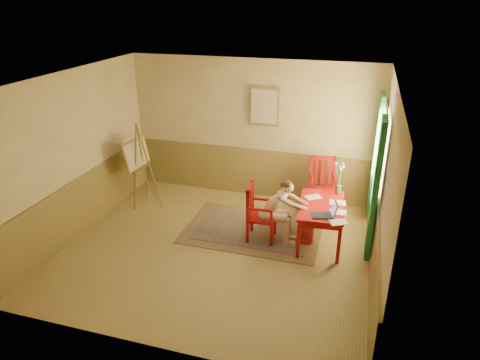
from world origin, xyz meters
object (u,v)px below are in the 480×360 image
(easel, at_px, (138,157))
(figure, at_px, (278,208))
(chair_back, at_px, (322,187))
(table, at_px, (321,210))
(laptop, at_px, (326,213))
(chair_left, at_px, (259,213))

(easel, bearing_deg, figure, -12.08)
(chair_back, height_order, figure, figure)
(easel, bearing_deg, table, -7.54)
(table, relative_size, chair_back, 1.14)
(easel, bearing_deg, chair_back, 10.41)
(chair_back, bearing_deg, figure, -115.49)
(laptop, relative_size, easel, 0.26)
(figure, xyz_separation_m, easel, (-2.90, 0.62, 0.37))
(chair_left, bearing_deg, table, 9.06)
(chair_left, bearing_deg, figure, 3.43)
(table, distance_m, chair_left, 1.04)
(chair_back, relative_size, laptop, 2.51)
(chair_left, bearing_deg, laptop, -10.09)
(laptop, bearing_deg, chair_back, 97.62)
(chair_back, bearing_deg, chair_left, -125.78)
(chair_left, relative_size, figure, 0.87)
(chair_left, bearing_deg, easel, 166.06)
(figure, distance_m, easel, 2.98)
(table, xyz_separation_m, figure, (-0.70, -0.14, -0.00))
(table, xyz_separation_m, chair_back, (-0.10, 1.12, -0.08))
(chair_left, xyz_separation_m, figure, (0.32, 0.02, 0.13))
(figure, bearing_deg, chair_back, 64.51)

